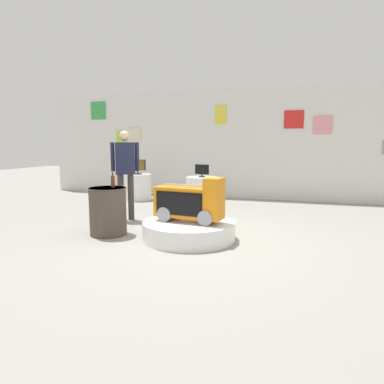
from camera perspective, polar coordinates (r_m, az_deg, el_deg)
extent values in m
plane|color=gray|center=(5.76, 0.24, -7.79)|extent=(30.00, 30.00, 0.00)
cube|color=silver|center=(10.08, 8.07, 7.66)|extent=(12.11, 0.10, 3.05)
cube|color=beige|center=(11.04, -9.36, 9.02)|extent=(0.48, 0.02, 0.42)
cube|color=red|center=(9.90, 16.07, 11.16)|extent=(0.51, 0.02, 0.47)
cube|color=yellow|center=(10.16, 4.62, 12.30)|extent=(0.32, 0.02, 0.52)
cube|color=green|center=(11.67, -14.85, 12.55)|extent=(0.51, 0.02, 0.54)
cube|color=#9ECC33|center=(11.23, -11.26, 8.60)|extent=(0.35, 0.02, 0.39)
cube|color=pink|center=(9.90, 20.28, 10.07)|extent=(0.48, 0.02, 0.46)
cylinder|color=white|center=(5.79, -0.52, -6.20)|extent=(1.50, 1.50, 0.29)
cylinder|color=gray|center=(5.88, -3.67, -3.31)|extent=(0.29, 0.43, 0.24)
cylinder|color=gray|center=(5.59, 2.80, -3.91)|extent=(0.29, 0.43, 0.24)
cube|color=orange|center=(5.69, -0.52, -1.68)|extent=(1.15, 0.50, 0.49)
cube|color=orange|center=(5.47, 3.59, 1.39)|extent=(0.29, 0.38, 0.17)
cube|color=black|center=(5.56, -2.18, -1.91)|extent=(0.79, 0.12, 0.37)
cube|color=black|center=(5.56, -2.18, -1.91)|extent=(0.75, 0.12, 0.33)
cube|color=#B2B2B7|center=(5.65, -0.53, 1.05)|extent=(0.89, 0.15, 0.02)
cylinder|color=white|center=(9.87, -8.67, 0.81)|extent=(0.73, 0.73, 0.71)
cylinder|color=black|center=(9.84, -8.72, 2.91)|extent=(0.23, 0.23, 0.02)
cylinder|color=black|center=(9.83, -8.72, 3.23)|extent=(0.04, 0.04, 0.09)
cube|color=black|center=(9.82, -8.75, 4.33)|extent=(0.43, 0.16, 0.29)
cube|color=brown|center=(9.80, -8.83, 4.32)|extent=(0.39, 0.13, 0.26)
cylinder|color=white|center=(8.96, 1.59, 0.18)|extent=(0.80, 0.80, 0.71)
cylinder|color=black|center=(8.92, 1.60, 2.49)|extent=(0.16, 0.16, 0.02)
cylinder|color=black|center=(8.92, 1.60, 2.72)|extent=(0.04, 0.04, 0.05)
cube|color=black|center=(8.90, 1.61, 3.66)|extent=(0.38, 0.14, 0.24)
cube|color=black|center=(8.88, 1.61, 3.65)|extent=(0.34, 0.11, 0.22)
cylinder|color=#4C4238|center=(6.19, -13.37, -3.04)|extent=(0.62, 0.62, 0.81)
cylinder|color=#4C4238|center=(6.13, -13.49, 0.60)|extent=(0.64, 0.64, 0.02)
cylinder|color=brown|center=(6.16, -12.63, 1.64)|extent=(0.06, 0.06, 0.19)
cylinder|color=brown|center=(6.15, -12.66, 2.84)|extent=(0.03, 0.03, 0.07)
cylinder|color=#38332D|center=(7.29, -9.79, -0.81)|extent=(0.12, 0.12, 0.93)
cylinder|color=#38332D|center=(7.28, -11.36, -0.85)|extent=(0.12, 0.12, 0.93)
cube|color=#1E233F|center=(7.21, -10.73, 5.34)|extent=(0.43, 0.36, 0.63)
sphere|color=beige|center=(7.20, -10.83, 8.89)|extent=(0.20, 0.20, 0.20)
cylinder|color=#1E233F|center=(7.22, -8.83, 5.64)|extent=(0.08, 0.08, 0.57)
cylinder|color=#1E233F|center=(7.20, -12.66, 5.54)|extent=(0.08, 0.08, 0.57)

